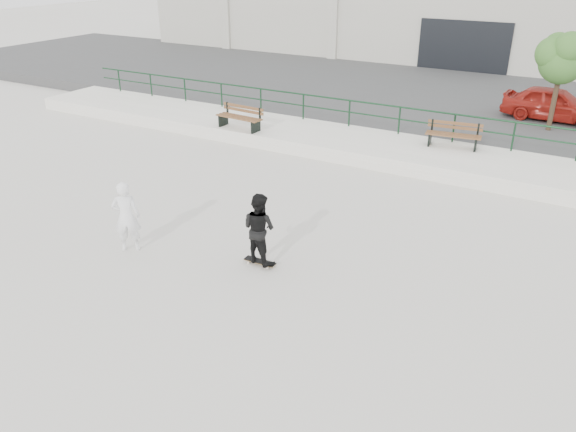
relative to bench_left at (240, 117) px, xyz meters
The scene contains 11 objects.
ground 9.62m from the bench_left, 62.22° to the right, with size 120.00×120.00×0.00m, color beige.
ledge 4.63m from the bench_left, 13.03° to the left, with size 30.00×3.00×0.50m, color silver.
parking_strip 10.55m from the bench_left, 64.92° to the left, with size 60.00×14.00×0.50m, color #3F3F3F.
railing 5.04m from the bench_left, 27.60° to the left, with size 28.00×0.06×1.03m.
bench_left is the anchor object (origin of this frame).
bench_right 7.81m from the bench_left, 13.31° to the left, with size 1.90×0.78×0.85m.
tree 11.93m from the bench_left, 28.73° to the left, with size 2.04×1.82×3.63m.
red_car 12.40m from the bench_left, 35.00° to the left, with size 1.56×3.88×1.32m, color maroon.
skateboard 9.48m from the bench_left, 53.36° to the right, with size 0.78×0.23×0.09m.
standing_skater 9.44m from the bench_left, 53.36° to the right, with size 0.83×0.65×1.70m, color black.
seated_skater 8.90m from the bench_left, 73.78° to the right, with size 0.65×0.43×1.79m, color white.
Camera 1 is at (7.37, -8.69, 6.68)m, focal length 35.00 mm.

